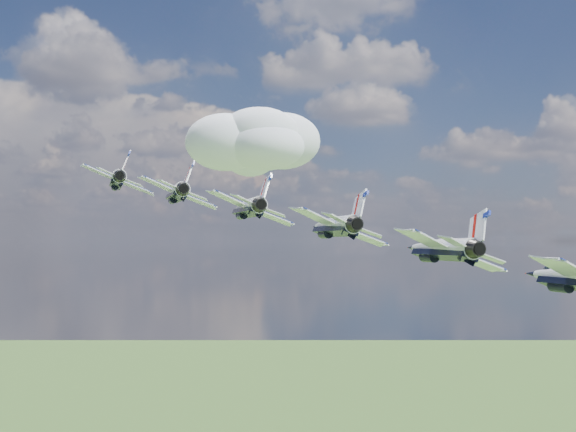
{
  "coord_description": "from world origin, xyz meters",
  "views": [
    {
      "loc": [
        -10.03,
        -101.92,
        137.54
      ],
      "look_at": [
        -4.38,
        -17.68,
        140.48
      ],
      "focal_mm": 45.0,
      "sensor_mm": 36.0,
      "label": 1
    }
  ],
  "objects_px": {
    "jet_3": "(333,226)",
    "jet_4": "(440,248)",
    "jet_0": "(118,180)",
    "jet_5": "(576,277)",
    "jet_1": "(177,192)",
    "jet_2": "(247,207)"
  },
  "relations": [
    {
      "from": "jet_2",
      "to": "jet_5",
      "type": "distance_m",
      "value": 40.33
    },
    {
      "from": "jet_3",
      "to": "jet_5",
      "type": "xyz_separation_m",
      "value": [
        18.87,
        -18.53,
        -4.86
      ]
    },
    {
      "from": "jet_4",
      "to": "jet_5",
      "type": "distance_m",
      "value": 13.44
    },
    {
      "from": "jet_1",
      "to": "jet_5",
      "type": "xyz_separation_m",
      "value": [
        37.75,
        -37.05,
        -9.72
      ]
    },
    {
      "from": "jet_0",
      "to": "jet_5",
      "type": "relative_size",
      "value": 1.0
    },
    {
      "from": "jet_0",
      "to": "jet_3",
      "type": "relative_size",
      "value": 1.0
    },
    {
      "from": "jet_0",
      "to": "jet_5",
      "type": "xyz_separation_m",
      "value": [
        47.18,
        -46.32,
        -12.15
      ]
    },
    {
      "from": "jet_2",
      "to": "jet_3",
      "type": "xyz_separation_m",
      "value": [
        9.44,
        -9.26,
        -2.43
      ]
    },
    {
      "from": "jet_3",
      "to": "jet_4",
      "type": "xyz_separation_m",
      "value": [
        9.44,
        -9.26,
        -2.43
      ]
    },
    {
      "from": "jet_1",
      "to": "jet_5",
      "type": "distance_m",
      "value": 53.78
    },
    {
      "from": "jet_0",
      "to": "jet_2",
      "type": "xyz_separation_m",
      "value": [
        18.87,
        -18.53,
        -4.86
      ]
    },
    {
      "from": "jet_1",
      "to": "jet_0",
      "type": "bearing_deg",
      "value": 124.16
    },
    {
      "from": "jet_0",
      "to": "jet_1",
      "type": "relative_size",
      "value": 1.0
    },
    {
      "from": "jet_0",
      "to": "jet_3",
      "type": "distance_m",
      "value": 40.33
    },
    {
      "from": "jet_1",
      "to": "jet_4",
      "type": "relative_size",
      "value": 1.0
    },
    {
      "from": "jet_4",
      "to": "jet_5",
      "type": "relative_size",
      "value": 1.0
    },
    {
      "from": "jet_2",
      "to": "jet_5",
      "type": "height_order",
      "value": "jet_2"
    },
    {
      "from": "jet_1",
      "to": "jet_3",
      "type": "xyz_separation_m",
      "value": [
        18.87,
        -18.53,
        -4.86
      ]
    },
    {
      "from": "jet_2",
      "to": "jet_3",
      "type": "distance_m",
      "value": 13.44
    },
    {
      "from": "jet_3",
      "to": "jet_2",
      "type": "bearing_deg",
      "value": 124.16
    },
    {
      "from": "jet_0",
      "to": "jet_1",
      "type": "bearing_deg",
      "value": -55.84
    },
    {
      "from": "jet_1",
      "to": "jet_3",
      "type": "distance_m",
      "value": 26.89
    }
  ]
}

